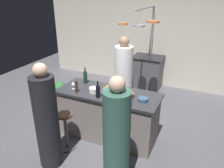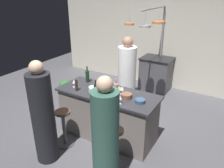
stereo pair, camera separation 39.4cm
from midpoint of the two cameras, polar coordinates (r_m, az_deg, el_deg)
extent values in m
plane|color=#4C4C51|center=(4.33, -3.53, -13.03)|extent=(9.00, 9.00, 0.00)
cube|color=beige|center=(6.27, 8.70, 11.45)|extent=(6.40, 0.16, 2.60)
cube|color=slate|center=(4.09, -3.67, -8.17)|extent=(1.72, 0.66, 0.86)
cube|color=#2D2D33|center=(3.87, -3.84, -2.49)|extent=(1.80, 0.72, 0.04)
cube|color=#47474C|center=(6.14, 7.14, 2.81)|extent=(0.76, 0.60, 0.86)
cube|color=black|center=(6.00, 7.35, 6.80)|extent=(0.80, 0.64, 0.03)
cylinder|color=white|center=(4.61, 0.46, 0.30)|extent=(0.36, 0.36, 1.52)
sphere|color=#8C664C|center=(4.34, 0.50, 10.73)|extent=(0.21, 0.21, 0.21)
cylinder|color=#4C4C51|center=(4.15, -14.09, -15.45)|extent=(0.28, 0.28, 0.02)
cylinder|color=#4C4C51|center=(3.96, -14.55, -11.82)|extent=(0.06, 0.06, 0.62)
cylinder|color=brown|center=(3.79, -15.05, -7.75)|extent=(0.26, 0.26, 0.04)
cylinder|color=black|center=(3.52, -19.42, -9.46)|extent=(0.35, 0.35, 1.47)
sphere|color=#D8AD8C|center=(3.17, -21.39, 3.25)|extent=(0.20, 0.20, 0.20)
cylinder|color=#4C4C51|center=(3.72, -0.87, -20.03)|extent=(0.28, 0.28, 0.02)
cylinder|color=#4C4C51|center=(3.51, -0.90, -16.22)|extent=(0.06, 0.06, 0.62)
cylinder|color=brown|center=(3.31, -0.94, -11.84)|extent=(0.26, 0.26, 0.04)
cylinder|color=#33594C|center=(2.95, -2.80, -15.01)|extent=(0.35, 0.35, 1.47)
sphere|color=#D8AD8C|center=(2.53, -3.16, -0.19)|extent=(0.20, 0.20, 0.20)
cylinder|color=gray|center=(6.18, 8.17, 9.16)|extent=(0.04, 0.04, 2.15)
cylinder|color=gray|center=(5.31, 6.38, 18.73)|extent=(0.04, 1.48, 0.04)
cylinder|color=#B26638|center=(4.90, 0.45, 15.15)|extent=(0.20, 0.20, 0.04)
cylinder|color=gray|center=(4.88, 0.48, 16.80)|extent=(0.01, 0.01, 0.28)
cylinder|color=gray|center=(4.79, 4.54, 14.63)|extent=(0.24, 0.24, 0.04)
cylinder|color=gray|center=(4.75, 4.50, 16.41)|extent=(0.01, 0.01, 0.31)
cylinder|color=#B26638|center=(4.64, 7.97, 15.51)|extent=(0.26, 0.26, 0.04)
cylinder|color=gray|center=(4.65, 8.14, 16.76)|extent=(0.01, 0.01, 0.20)
cylinder|color=brown|center=(5.63, -15.10, -3.73)|extent=(0.24, 0.24, 0.16)
sphere|color=#2D6633|center=(5.52, -15.38, -1.32)|extent=(0.36, 0.36, 0.36)
cube|color=#997047|center=(3.98, -2.54, -1.24)|extent=(0.32, 0.22, 0.02)
cylinder|color=#382319|center=(3.91, -11.96, -0.74)|extent=(0.05, 0.05, 0.21)
cylinder|color=#B78C8E|center=(3.69, -1.57, -1.57)|extent=(0.07, 0.07, 0.23)
cylinder|color=#B78C8E|center=(3.62, -1.60, 0.66)|extent=(0.03, 0.03, 0.08)
cylinder|color=#143319|center=(4.25, -9.48, 1.61)|extent=(0.07, 0.07, 0.23)
cylinder|color=#143319|center=(4.20, -9.62, 3.60)|extent=(0.03, 0.03, 0.08)
cylinder|color=black|center=(3.67, -6.70, -2.03)|extent=(0.07, 0.07, 0.20)
cylinder|color=black|center=(3.61, -6.81, 0.04)|extent=(0.03, 0.03, 0.08)
cylinder|color=silver|center=(4.09, -12.54, -1.21)|extent=(0.06, 0.06, 0.01)
cylinder|color=silver|center=(4.08, -12.59, -0.69)|extent=(0.01, 0.01, 0.07)
cone|color=silver|center=(4.05, -12.68, 0.21)|extent=(0.07, 0.07, 0.06)
cylinder|color=silver|center=(3.81, -0.08, -2.54)|extent=(0.06, 0.06, 0.01)
cylinder|color=silver|center=(3.79, -0.08, -1.99)|extent=(0.01, 0.01, 0.07)
cone|color=silver|center=(3.76, -0.08, -1.03)|extent=(0.07, 0.07, 0.06)
cylinder|color=silver|center=(3.51, -0.26, -4.95)|extent=(0.06, 0.06, 0.01)
cylinder|color=silver|center=(3.49, -0.27, -4.37)|extent=(0.01, 0.01, 0.07)
cone|color=silver|center=(3.46, -0.27, -3.34)|extent=(0.07, 0.07, 0.06)
cylinder|color=#334C6B|center=(3.57, 4.79, -4.03)|extent=(0.17, 0.17, 0.06)
cylinder|color=silver|center=(3.88, -7.54, -1.58)|extent=(0.17, 0.17, 0.08)
cylinder|color=brown|center=(3.67, 1.21, -2.96)|extent=(0.18, 0.18, 0.08)
camera|label=1|loc=(0.20, -92.86, -1.24)|focal=35.79mm
camera|label=2|loc=(0.20, 87.14, 1.24)|focal=35.79mm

